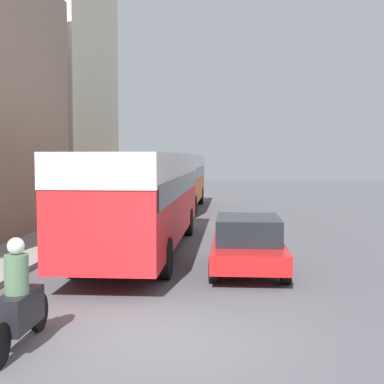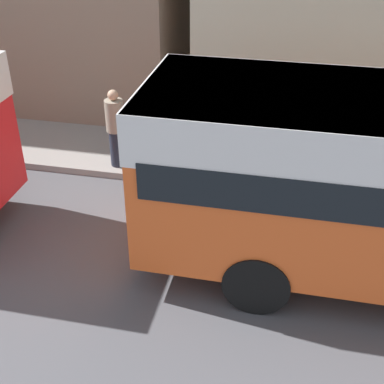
{
  "view_description": "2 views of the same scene",
  "coord_description": "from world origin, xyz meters",
  "px_view_note": "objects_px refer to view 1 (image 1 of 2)",
  "views": [
    {
      "loc": [
        1.12,
        -8.29,
        2.95
      ],
      "look_at": [
        -0.59,
        14.87,
        1.39
      ],
      "focal_mm": 50.0,
      "sensor_mm": 36.0,
      "label": 1
    },
    {
      "loc": [
        5.28,
        18.61,
        5.7
      ],
      "look_at": [
        -0.92,
        17.28,
        1.82
      ],
      "focal_mm": 50.0,
      "sensor_mm": 36.0,
      "label": 2
    }
  ],
  "objects_px": {
    "bus_following": "(176,174)",
    "motorcycle_behind_lead": "(19,305)",
    "pedestrian_near_curb": "(107,200)",
    "car_crossing": "(248,243)",
    "bus_lead": "(143,188)"
  },
  "relations": [
    {
      "from": "bus_following",
      "to": "motorcycle_behind_lead",
      "type": "distance_m",
      "value": 21.92
    },
    {
      "from": "bus_following",
      "to": "motorcycle_behind_lead",
      "type": "bearing_deg",
      "value": -90.42
    },
    {
      "from": "motorcycle_behind_lead",
      "to": "pedestrian_near_curb",
      "type": "distance_m",
      "value": 15.56
    },
    {
      "from": "motorcycle_behind_lead",
      "to": "car_crossing",
      "type": "relative_size",
      "value": 0.55
    },
    {
      "from": "bus_following",
      "to": "pedestrian_near_curb",
      "type": "xyz_separation_m",
      "value": [
        -2.43,
        -6.49,
        -0.95
      ]
    },
    {
      "from": "bus_lead",
      "to": "pedestrian_near_curb",
      "type": "height_order",
      "value": "bus_lead"
    },
    {
      "from": "bus_following",
      "to": "car_crossing",
      "type": "relative_size",
      "value": 2.45
    },
    {
      "from": "bus_lead",
      "to": "motorcycle_behind_lead",
      "type": "relative_size",
      "value": 5.15
    },
    {
      "from": "car_crossing",
      "to": "pedestrian_near_curb",
      "type": "xyz_separation_m",
      "value": [
        -5.93,
        9.61,
        0.28
      ]
    },
    {
      "from": "car_crossing",
      "to": "motorcycle_behind_lead",
      "type": "bearing_deg",
      "value": -122.36
    },
    {
      "from": "bus_lead",
      "to": "motorcycle_behind_lead",
      "type": "height_order",
      "value": "bus_lead"
    },
    {
      "from": "bus_following",
      "to": "pedestrian_near_curb",
      "type": "relative_size",
      "value": 5.91
    },
    {
      "from": "bus_lead",
      "to": "car_crossing",
      "type": "xyz_separation_m",
      "value": [
        3.13,
        -2.6,
        -1.24
      ]
    },
    {
      "from": "bus_lead",
      "to": "bus_following",
      "type": "relative_size",
      "value": 1.15
    },
    {
      "from": "motorcycle_behind_lead",
      "to": "bus_lead",
      "type": "bearing_deg",
      "value": 86.35
    }
  ]
}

